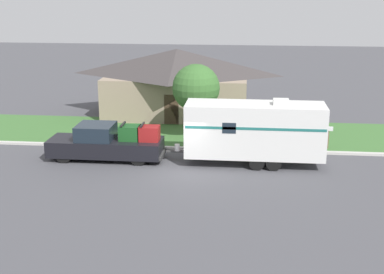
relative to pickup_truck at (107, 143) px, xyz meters
name	(u,v)px	position (x,y,z in m)	size (l,w,h in m)	color
ground_plane	(180,171)	(4.24, -1.55, -0.91)	(120.00, 120.00, 0.00)	#47474C
curb_strip	(188,148)	(4.24, 2.20, -0.84)	(80.00, 0.30, 0.14)	beige
lawn_strip	(194,133)	(4.24, 5.85, -0.90)	(80.00, 7.00, 0.03)	#3D6B33
house_across_street	(177,81)	(2.45, 10.87, 1.59)	(10.95, 6.67, 4.83)	gray
pickup_truck	(107,143)	(0.00, 0.00, 0.00)	(6.33, 2.10, 2.05)	black
travel_trailer	(255,130)	(8.03, 0.00, 0.98)	(8.40, 2.28, 3.58)	black
mailbox	(329,132)	(12.35, 3.17, 0.11)	(0.48, 0.20, 1.34)	brown
tree_in_yard	(196,88)	(4.47, 4.45, 2.32)	(2.90, 2.90, 4.69)	brown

